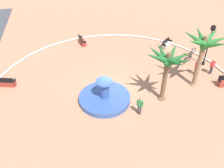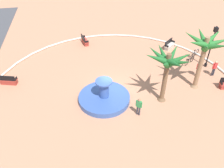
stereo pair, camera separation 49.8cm
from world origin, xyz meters
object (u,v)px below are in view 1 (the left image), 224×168
palm_tree_near_fountain (204,46)px  lamppost (209,42)px  fountain (105,98)px  person_cyclist_photo (197,67)px  person_cyclist_helmet (212,66)px  bench_north (7,83)px  bicycle_by_lamppost (187,59)px  bench_southwest (82,41)px  bicycle_red_frame (193,52)px  person_pedestrian_stroll (140,105)px  palm_tree_by_curb (168,62)px  bench_west (167,45)px

palm_tree_near_fountain → lamppost: palm_tree_near_fountain is taller
fountain → person_cyclist_photo: bearing=-78.6°
person_cyclist_helmet → person_cyclist_photo: bearing=83.3°
bench_north → bicycle_by_lamppost: 17.73m
bench_north → fountain: bearing=-114.9°
bench_southwest → bicycle_red_frame: 12.53m
bench_north → person_pedestrian_stroll: 12.09m
palm_tree_by_curb → person_pedestrian_stroll: bearing=118.6°
bicycle_red_frame → person_cyclist_helmet: size_ratio=0.85×
palm_tree_by_curb → person_cyclist_photo: palm_tree_by_curb is taller
bench_north → lamppost: bearing=-91.5°
bench_southwest → bench_west: bearing=-107.1°
palm_tree_by_curb → bench_west: bearing=-25.4°
palm_tree_near_fountain → bicycle_red_frame: bearing=-26.4°
bench_southwest → lamppost: (-7.12, -11.62, 2.20)m
palm_tree_near_fountain → fountain: bearing=92.6°
person_pedestrian_stroll → palm_tree_by_curb: bearing=-61.4°
palm_tree_by_curb → person_cyclist_helmet: palm_tree_by_curb is taller
fountain → person_cyclist_photo: fountain is taller
person_cyclist_helmet → person_cyclist_photo: (0.18, 1.52, 0.01)m
fountain → palm_tree_near_fountain: (0.37, -8.29, 3.68)m
palm_tree_by_curb → lamppost: palm_tree_by_curb is taller
palm_tree_near_fountain → bicycle_red_frame: 6.56m
fountain → bench_west: (7.55, -8.70, 0.05)m
bench_north → bicycle_red_frame: bench_north is taller
fountain → lamppost: size_ratio=0.98×
bench_southwest → person_cyclist_photo: person_cyclist_photo is taller
palm_tree_near_fountain → lamppost: (2.94, -2.64, -1.44)m
person_pedestrian_stroll → fountain: bearing=47.6°
fountain → lamppost: lamppost is taller
fountain → bicycle_by_lamppost: (4.12, -9.53, 0.09)m
person_cyclist_photo → bench_north: bearing=83.7°
bench_west → lamppost: bearing=-152.3°
palm_tree_near_fountain → bench_southwest: (10.07, 8.98, -3.63)m
bench_west → person_pedestrian_stroll: bearing=146.6°
palm_tree_near_fountain → bench_north: palm_tree_near_fountain is taller
fountain → person_cyclist_helmet: 10.90m
bench_southwest → bicycle_red_frame: bearing=-114.3°
bench_north → lamppost: (-0.49, -19.13, 2.20)m
bicycle_by_lamppost → person_cyclist_helmet: bearing=-153.3°
fountain → bicycle_red_frame: fountain is taller
bicycle_red_frame → person_cyclist_photo: size_ratio=0.84×
person_cyclist_helmet → bench_west: bearing=19.2°
bench_north → person_cyclist_helmet: bearing=-96.4°
bench_west → bench_north: (-3.75, 16.90, 0.00)m
fountain → bench_west: size_ratio=2.75×
bench_southwest → palm_tree_by_curb: bearing=-154.3°
bench_southwest → person_cyclist_photo: (-8.57, -9.92, 0.56)m
lamppost → fountain: bearing=106.9°
palm_tree_near_fountain → bicycle_by_lamppost: bearing=-18.3°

